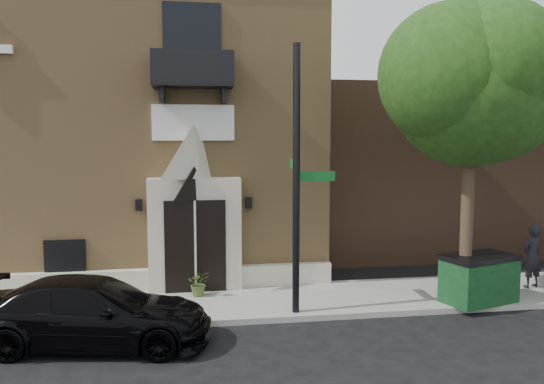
# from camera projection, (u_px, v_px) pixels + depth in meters

# --- Properties ---
(ground) EXTENTS (120.00, 120.00, 0.00)m
(ground) POSITION_uv_depth(u_px,v_px,m) (240.00, 325.00, 12.68)
(ground) COLOR black
(ground) RESTS_ON ground
(sidewalk) EXTENTS (42.00, 3.00, 0.15)m
(sidewalk) POSITION_uv_depth(u_px,v_px,m) (271.00, 301.00, 14.30)
(sidewalk) COLOR gray
(sidewalk) RESTS_ON ground
(church) EXTENTS (12.20, 11.01, 9.30)m
(church) POSITION_uv_depth(u_px,v_px,m) (138.00, 133.00, 19.57)
(church) COLOR #A8824F
(church) RESTS_ON ground
(neighbour_building) EXTENTS (18.00, 8.00, 6.40)m
(neighbour_building) POSITION_uv_depth(u_px,v_px,m) (495.00, 167.00, 23.03)
(neighbour_building) COLOR brown
(neighbour_building) RESTS_ON ground
(street_tree_left) EXTENTS (4.97, 4.38, 7.77)m
(street_tree_left) POSITION_uv_depth(u_px,v_px,m) (475.00, 82.00, 13.34)
(street_tree_left) COLOR #38281C
(street_tree_left) RESTS_ON sidewalk
(black_sedan) EXTENTS (5.28, 2.76, 1.46)m
(black_sedan) POSITION_uv_depth(u_px,v_px,m) (94.00, 312.00, 11.39)
(black_sedan) COLOR black
(black_sedan) RESTS_ON ground
(street_sign) EXTENTS (1.05, 1.05, 6.57)m
(street_sign) POSITION_uv_depth(u_px,v_px,m) (297.00, 180.00, 12.90)
(street_sign) COLOR black
(street_sign) RESTS_ON sidewalk
(fire_hydrant) EXTENTS (0.50, 0.40, 0.88)m
(fire_hydrant) POSITION_uv_depth(u_px,v_px,m) (488.00, 287.00, 13.84)
(fire_hydrant) COLOR #A01310
(fire_hydrant) RESTS_ON sidewalk
(dumpster) EXTENTS (2.17, 1.62, 1.26)m
(dumpster) POSITION_uv_depth(u_px,v_px,m) (479.00, 278.00, 13.96)
(dumpster) COLOR #0F371C
(dumpster) RESTS_ON sidewalk
(planter) EXTENTS (0.66, 0.58, 0.70)m
(planter) POSITION_uv_depth(u_px,v_px,m) (199.00, 283.00, 14.53)
(planter) COLOR #455B29
(planter) RESTS_ON sidewalk
(pedestrian_near) EXTENTS (0.77, 0.60, 1.84)m
(pedestrian_near) POSITION_uv_depth(u_px,v_px,m) (532.00, 256.00, 15.30)
(pedestrian_near) COLOR black
(pedestrian_near) RESTS_ON sidewalk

